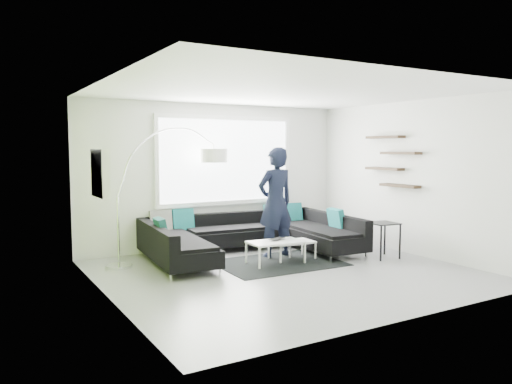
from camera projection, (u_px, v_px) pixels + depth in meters
ground at (287, 272)px, 7.81m from camera, size 5.50×5.50×0.00m
room_shell at (282, 156)px, 7.85m from camera, size 5.54×5.04×2.82m
sectional_sofa at (251, 237)px, 8.96m from camera, size 3.84×2.56×0.79m
rug at (278, 263)px, 8.43m from camera, size 2.10×1.56×0.01m
coffee_table at (284, 250)px, 8.55m from camera, size 1.20×0.73×0.38m
arc_lamp at (117, 197)px, 8.02m from camera, size 2.20×0.86×2.31m
side_table at (383, 240)px, 8.82m from camera, size 0.51×0.51×0.63m
person at (276, 202)px, 8.87m from camera, size 0.76×0.54×1.96m
laptop at (279, 239)px, 8.45m from camera, size 0.49×0.45×0.03m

